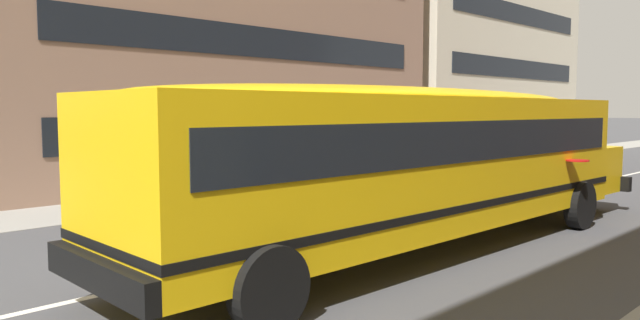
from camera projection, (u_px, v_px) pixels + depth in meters
ground_plane at (240, 263)px, 10.38m from camera, size 400.00×400.00×0.00m
sidewalk_far at (71, 213)px, 15.46m from camera, size 120.00×3.00×0.01m
lane_centreline at (240, 263)px, 10.38m from camera, size 110.00×0.16×0.01m
school_bus at (419, 154)px, 11.27m from camera, size 13.91×3.43×3.10m
parked_car_red_beside_sign at (521, 150)px, 27.12m from camera, size 3.97×2.02×1.64m
apartment_block_far_centre at (198, 15)px, 24.79m from camera, size 19.36×9.14×13.30m
apartment_block_far_right at (435, 50)px, 39.51m from camera, size 17.30×11.94×13.30m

